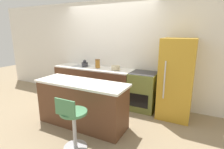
{
  "coord_description": "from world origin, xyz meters",
  "views": [
    {
      "loc": [
        2.19,
        -3.5,
        1.81
      ],
      "look_at": [
        0.57,
        -0.3,
        0.93
      ],
      "focal_mm": 28.0,
      "sensor_mm": 36.0,
      "label": 1
    }
  ],
  "objects": [
    {
      "name": "wall_back",
      "position": [
        0.0,
        0.66,
        1.3
      ],
      "size": [
        8.0,
        0.06,
        2.6
      ],
      "color": "white",
      "rests_on": "ground_plane"
    },
    {
      "name": "kettle",
      "position": [
        -0.57,
        0.31,
        0.96
      ],
      "size": [
        0.17,
        0.17,
        0.19
      ],
      "color": "#333338",
      "rests_on": "back_counter"
    },
    {
      "name": "oven_range",
      "position": [
        1.07,
        0.32,
        0.45
      ],
      "size": [
        0.61,
        0.62,
        0.89
      ],
      "color": "olive",
      "rests_on": "ground_plane"
    },
    {
      "name": "back_counter",
      "position": [
        -0.33,
        0.33,
        0.44
      ],
      "size": [
        2.17,
        0.61,
        0.89
      ],
      "color": "brown",
      "rests_on": "ground_plane"
    },
    {
      "name": "ground_plane",
      "position": [
        0.0,
        0.0,
        0.0
      ],
      "size": [
        14.0,
        14.0,
        0.0
      ],
      "primitive_type": "plane",
      "color": "#998466"
    },
    {
      "name": "canister_jar",
      "position": [
        -0.16,
        0.31,
        1.01
      ],
      "size": [
        0.13,
        0.13,
        0.22
      ],
      "color": "#9E6623",
      "rests_on": "back_counter"
    },
    {
      "name": "stool_chair",
      "position": [
        0.56,
        -1.62,
        0.45
      ],
      "size": [
        0.42,
        0.42,
        0.89
      ],
      "color": "#B7B7BC",
      "rests_on": "ground_plane"
    },
    {
      "name": "refrigerator",
      "position": [
        1.8,
        0.28,
        0.84
      ],
      "size": [
        0.66,
        0.73,
        1.69
      ],
      "color": "gold",
      "rests_on": "ground_plane"
    },
    {
      "name": "kitchen_island",
      "position": [
        0.23,
        -0.93,
        0.44
      ],
      "size": [
        1.83,
        0.63,
        0.88
      ],
      "color": "brown",
      "rests_on": "ground_plane"
    },
    {
      "name": "mixing_bowl",
      "position": [
        0.35,
        0.31,
        0.95
      ],
      "size": [
        0.21,
        0.21,
        0.11
      ],
      "color": "#C1B28E",
      "rests_on": "back_counter"
    }
  ]
}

